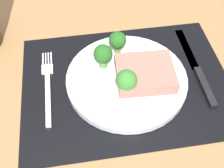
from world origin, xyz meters
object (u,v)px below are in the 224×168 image
steak (145,73)px  knife (198,70)px  fork (48,85)px  plate (127,79)px

steak → knife: (11.98, 1.20, -2.61)cm
steak → fork: steak is taller
steak → knife: 12.32cm
plate → steak: bearing=-10.7°
fork → knife: knife is taller
knife → fork: bearing=-179.7°
steak → fork: bearing=173.9°
plate → knife: size_ratio=1.07×
steak → plate: bearing=169.3°
plate → steak: size_ratio=2.17×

